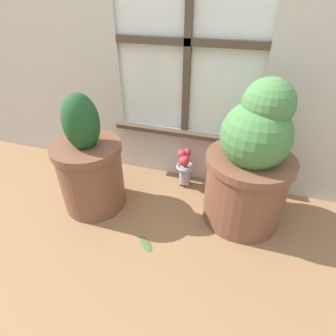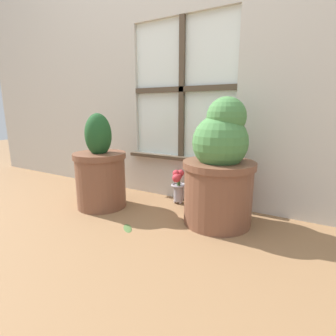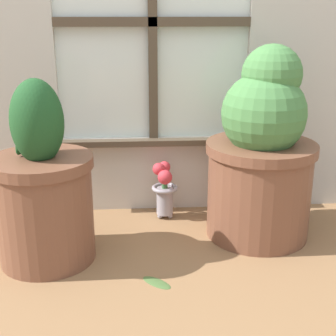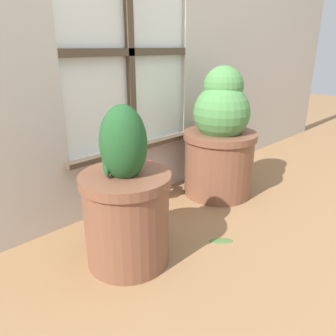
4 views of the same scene
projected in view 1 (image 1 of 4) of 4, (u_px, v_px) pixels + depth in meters
ground_plane at (149, 244)px, 1.23m from camera, size 10.00×10.00×0.00m
potted_plant_left at (90, 166)px, 1.33m from camera, size 0.34×0.34×0.62m
potted_plant_right at (250, 165)px, 1.20m from camera, size 0.41×0.41×0.71m
flower_vase at (185, 166)px, 1.53m from camera, size 0.11×0.11×0.24m
fallen_leaf at (146, 243)px, 1.22m from camera, size 0.11×0.11×0.01m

